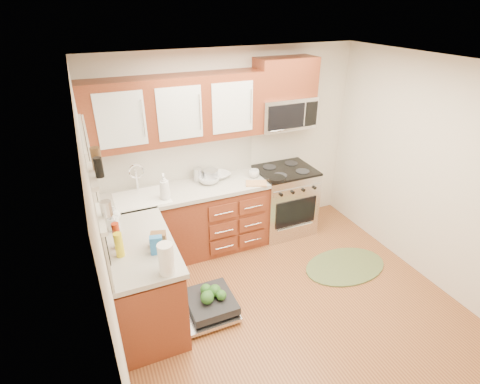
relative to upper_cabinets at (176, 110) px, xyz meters
name	(u,v)px	position (x,y,z in m)	size (l,w,h in m)	color
floor	(291,308)	(0.73, -1.57, -1.88)	(3.50, 3.50, 0.00)	brown
ceiling	(312,70)	(0.73, -1.57, 0.62)	(3.50, 3.50, 0.00)	white
wall_back	(230,148)	(0.73, 0.18, -0.62)	(3.50, 0.04, 2.50)	silver
wall_front	(467,353)	(0.73, -3.33, -0.62)	(3.50, 0.04, 2.50)	silver
wall_left	(104,253)	(-1.02, -1.57, -0.62)	(0.04, 3.50, 2.50)	silver
wall_right	(437,177)	(2.48, -1.57, -0.62)	(0.04, 3.50, 2.50)	silver
base_cabinet_back	(187,224)	(0.00, -0.12, -1.45)	(2.05, 0.60, 0.85)	#602715
base_cabinet_left	(143,284)	(-0.72, -1.05, -1.45)	(0.60, 1.25, 0.85)	#602715
countertop_back	(185,191)	(0.00, -0.14, -0.97)	(2.07, 0.64, 0.05)	#B0ACA1
countertop_left	(139,245)	(-0.71, -1.05, -0.97)	(0.64, 1.27, 0.05)	#B0ACA1
backsplash_back	(177,159)	(0.00, 0.16, -0.67)	(2.05, 0.02, 0.57)	#B4B0A1
backsplash_left	(101,224)	(-1.01, -1.05, -0.67)	(0.02, 1.25, 0.57)	#B4B0A1
upper_cabinets	(176,110)	(0.00, 0.00, 0.00)	(2.05, 0.35, 0.75)	#602715
cabinet_over_mw	(285,77)	(1.41, 0.00, 0.26)	(0.76, 0.35, 0.47)	#602715
range	(284,200)	(1.41, -0.15, -1.40)	(0.76, 0.64, 0.95)	silver
microwave	(285,112)	(1.41, -0.02, -0.18)	(0.76, 0.38, 0.40)	silver
sink	(143,207)	(-0.52, -0.16, -1.07)	(0.62, 0.50, 0.26)	white
dishwasher	(207,306)	(-0.13, -1.27, -1.77)	(0.70, 0.60, 0.20)	silver
window	(94,191)	(-1.01, -1.07, -0.32)	(0.03, 1.05, 1.05)	white
window_blind	(90,154)	(-0.98, -1.07, 0.00)	(0.02, 0.96, 0.40)	white
shelf_upper	(93,176)	(-0.99, -1.92, 0.17)	(0.04, 0.40, 0.03)	white
shelf_lower	(101,219)	(-0.99, -1.92, -0.12)	(0.04, 0.40, 0.03)	white
rug	(345,266)	(1.70, -1.23, -1.86)	(1.07, 0.69, 0.02)	#5F6D3E
skillet	(276,179)	(1.12, -0.40, -0.90)	(0.23, 0.23, 0.04)	black
stock_pot	(211,174)	(0.39, 0.03, -0.89)	(0.20, 0.20, 0.12)	silver
cutting_board	(256,183)	(0.87, -0.35, -0.94)	(0.26, 0.17, 0.02)	tan
canister	(198,175)	(0.22, 0.03, -0.86)	(0.11, 0.11, 0.18)	silver
paper_towel_roll	(166,259)	(-0.56, -1.59, -0.81)	(0.13, 0.13, 0.29)	white
mustard_bottle	(119,245)	(-0.90, -1.19, -0.83)	(0.08, 0.08, 0.24)	yellow
red_bottle	(117,236)	(-0.90, -1.05, -0.82)	(0.07, 0.07, 0.26)	#B22C0E
wooden_box	(158,239)	(-0.54, -1.18, -0.88)	(0.14, 0.10, 0.14)	brown
blue_carton	(156,245)	(-0.58, -1.29, -0.86)	(0.11, 0.07, 0.18)	#266AB2
bowl_a	(220,175)	(0.52, 0.01, -0.92)	(0.25, 0.25, 0.06)	#999999
bowl_b	(209,180)	(0.34, -0.08, -0.91)	(0.27, 0.27, 0.09)	#999999
cup	(254,174)	(0.93, -0.16, -0.90)	(0.13, 0.13, 0.10)	#999999
soap_bottle_a	(164,187)	(-0.27, -0.28, -0.79)	(0.12, 0.12, 0.32)	#999999
soap_bottle_b	(113,221)	(-0.90, -0.73, -0.85)	(0.09, 0.09, 0.20)	#999999
soap_bottle_c	(114,213)	(-0.87, -0.54, -0.87)	(0.13, 0.13, 0.17)	#999999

